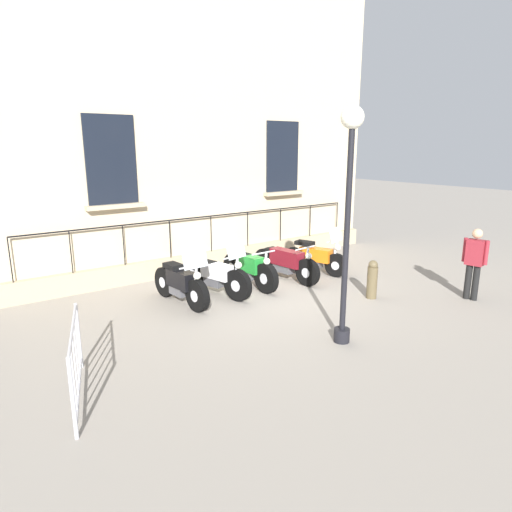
{
  "coord_description": "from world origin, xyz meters",
  "views": [
    {
      "loc": [
        8.21,
        -6.02,
        3.35
      ],
      "look_at": [
        -0.09,
        0.0,
        0.8
      ],
      "focal_mm": 31.19,
      "sensor_mm": 36.0,
      "label": 1
    }
  ],
  "objects": [
    {
      "name": "lamppost",
      "position": [
        3.23,
        -0.55,
        2.46
      ],
      "size": [
        0.37,
        0.37,
        3.96
      ],
      "color": "black",
      "rests_on": "ground_plane"
    },
    {
      "name": "motorcycle_white",
      "position": [
        -0.25,
        -1.01,
        0.44
      ],
      "size": [
        2.07,
        0.79,
        1.33
      ],
      "color": "black",
      "rests_on": "ground_plane"
    },
    {
      "name": "pedestrian_standing",
      "position": [
        3.37,
        3.42,
        0.9
      ],
      "size": [
        0.52,
        0.29,
        1.61
      ],
      "color": "black",
      "rests_on": "ground_plane"
    },
    {
      "name": "bollard",
      "position": [
        2.02,
        1.69,
        0.44
      ],
      "size": [
        0.23,
        0.23,
        0.88
      ],
      "color": "brown",
      "rests_on": "ground_plane"
    },
    {
      "name": "motorcycle_orange",
      "position": [
        -0.22,
        2.06,
        0.44
      ],
      "size": [
        1.86,
        0.89,
        1.3
      ],
      "color": "black",
      "rests_on": "ground_plane"
    },
    {
      "name": "ground_plane",
      "position": [
        0.0,
        0.0,
        0.0
      ],
      "size": [
        60.0,
        60.0,
        0.0
      ],
      "primitive_type": "plane",
      "color": "gray"
    },
    {
      "name": "motorcycle_maroon",
      "position": [
        -0.24,
        1.04,
        0.44
      ],
      "size": [
        2.18,
        0.68,
        0.95
      ],
      "color": "black",
      "rests_on": "ground_plane"
    },
    {
      "name": "crowd_barrier",
      "position": [
        2.4,
        -4.78,
        0.56
      ],
      "size": [
        1.82,
        0.58,
        1.05
      ],
      "color": "#B7B7BF",
      "rests_on": "ground_plane"
    },
    {
      "name": "building_facade",
      "position": [
        -2.6,
        0.0,
        4.39
      ],
      "size": [
        0.82,
        11.65,
        8.96
      ],
      "color": "#C6B28E",
      "rests_on": "ground_plane"
    },
    {
      "name": "motorcycle_green",
      "position": [
        -0.28,
        -0.05,
        0.44
      ],
      "size": [
        1.97,
        0.68,
        0.96
      ],
      "color": "black",
      "rests_on": "ground_plane"
    },
    {
      "name": "motorcycle_black",
      "position": [
        -0.17,
        -1.95,
        0.44
      ],
      "size": [
        1.97,
        0.68,
        1.28
      ],
      "color": "black",
      "rests_on": "ground_plane"
    }
  ]
}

